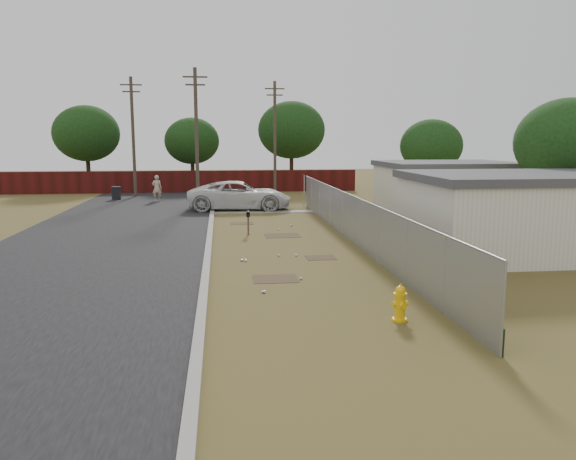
{
  "coord_description": "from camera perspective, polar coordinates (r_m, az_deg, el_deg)",
  "views": [
    {
      "loc": [
        -2.45,
        -22.2,
        4.37
      ],
      "look_at": [
        -0.05,
        -2.15,
        1.1
      ],
      "focal_mm": 35.0,
      "sensor_mm": 36.0,
      "label": 1
    }
  ],
  "objects": [
    {
      "name": "ground",
      "position": [
        22.76,
        -0.52,
        -1.87
      ],
      "size": [
        120.0,
        120.0,
        0.0
      ],
      "primitive_type": "plane",
      "color": "brown",
      "rests_on": "ground"
    },
    {
      "name": "utility_poles",
      "position": [
        42.89,
        -8.57,
        9.53
      ],
      "size": [
        12.6,
        8.24,
        9.0
      ],
      "color": "#4B4132",
      "rests_on": "ground"
    },
    {
      "name": "privacy_fence",
      "position": [
        47.46,
        -11.14,
        4.84
      ],
      "size": [
        30.0,
        0.12,
        1.8
      ],
      "primitive_type": "cube",
      "color": "#490F0F",
      "rests_on": "ground"
    },
    {
      "name": "pedestrian",
      "position": [
        41.04,
        -13.17,
        4.16
      ],
      "size": [
        0.68,
        0.45,
        1.87
      ],
      "primitive_type": "imported",
      "rotation": [
        0.0,
        0.0,
        3.15
      ],
      "color": "#BFA98C",
      "rests_on": "ground"
    },
    {
      "name": "mailbox",
      "position": [
        25.94,
        -4.07,
        1.42
      ],
      "size": [
        0.18,
        0.48,
        1.1
      ],
      "color": "brown",
      "rests_on": "ground"
    },
    {
      "name": "horizon_trees",
      "position": [
        45.88,
        -2.75,
        9.51
      ],
      "size": [
        33.32,
        31.94,
        7.78
      ],
      "color": "#342817",
      "rests_on": "ground"
    },
    {
      "name": "trash_bin",
      "position": [
        42.92,
        -17.04,
        3.62
      ],
      "size": [
        0.64,
        0.69,
        0.96
      ],
      "color": "black",
      "rests_on": "ground"
    },
    {
      "name": "pickup_truck",
      "position": [
        35.32,
        -4.93,
        3.53
      ],
      "size": [
        6.6,
        3.28,
        1.8
      ],
      "primitive_type": "imported",
      "rotation": [
        0.0,
        0.0,
        1.52
      ],
      "color": "silver",
      "rests_on": "ground"
    },
    {
      "name": "scattered_litter",
      "position": [
        21.6,
        -1.27,
        -2.37
      ],
      "size": [
        2.94,
        12.46,
        0.07
      ],
      "color": "silver",
      "rests_on": "ground"
    },
    {
      "name": "houses",
      "position": [
        28.24,
        18.72,
        3.0
      ],
      "size": [
        9.3,
        17.24,
        3.1
      ],
      "color": "white",
      "rests_on": "ground"
    },
    {
      "name": "fire_hydrant",
      "position": [
        13.98,
        11.31,
        -7.37
      ],
      "size": [
        0.43,
        0.44,
        0.92
      ],
      "color": "yellow",
      "rests_on": "ground"
    },
    {
      "name": "chainlink_fence",
      "position": [
        24.16,
        6.59,
        0.63
      ],
      "size": [
        0.1,
        27.06,
        2.02
      ],
      "color": "#919499",
      "rests_on": "ground"
    },
    {
      "name": "street",
      "position": [
        30.87,
        -14.78,
        0.79
      ],
      "size": [
        15.1,
        60.0,
        0.12
      ],
      "color": "black",
      "rests_on": "ground"
    }
  ]
}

